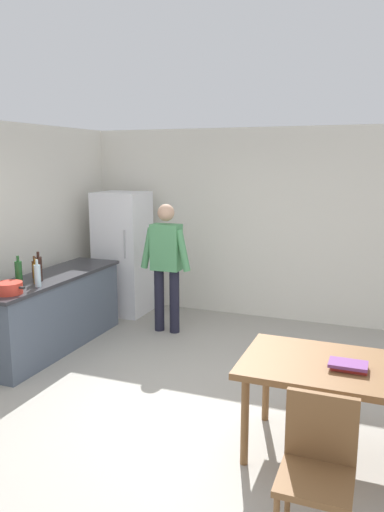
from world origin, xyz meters
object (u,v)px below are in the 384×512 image
at_px(refrigerator, 123,253).
at_px(bottle_beer_brown, 35,269).
at_px(chair, 318,462).
at_px(bottle_wine_dark, 39,269).
at_px(book_stack, 349,366).
at_px(bottle_oil_amber, 36,273).
at_px(bottle_water_clear, 38,275).
at_px(person, 166,259).
at_px(dining_table, 335,374).
at_px(bottle_wine_green, 19,273).
at_px(cooking_pot, 9,288).

distance_m(refrigerator, bottle_beer_brown, 1.77).
bearing_deg(chair, bottle_wine_dark, 139.52).
height_order(chair, book_stack, chair).
relative_size(bottle_oil_amber, bottle_water_clear, 0.93).
relative_size(bottle_beer_brown, bottle_water_clear, 0.87).
distance_m(person, bottle_beer_brown, 1.65).
distance_m(dining_table, bottle_wine_dark, 3.47).
height_order(person, bottle_wine_dark, person).
bearing_deg(refrigerator, book_stack, -39.14).
height_order(chair, bottle_beer_brown, bottle_beer_brown).
xyz_separation_m(dining_table, bottle_wine_green, (-3.39, 0.56, 0.37)).
bearing_deg(dining_table, person, 137.59).
bearing_deg(dining_table, cooking_pot, 175.18).
relative_size(dining_table, book_stack, 5.12).
height_order(person, book_stack, person).
relative_size(chair, bottle_wine_dark, 2.68).
bearing_deg(bottle_wine_dark, dining_table, -14.10).
distance_m(person, book_stack, 3.30).
bearing_deg(bottle_oil_amber, book_stack, -13.22).
bearing_deg(bottle_beer_brown, refrigerator, 83.87).
xyz_separation_m(bottle_wine_green, book_stack, (3.48, -0.62, -0.27)).
xyz_separation_m(refrigerator, chair, (3.30, -3.67, -0.37)).
xyz_separation_m(chair, bottle_wine_green, (-3.39, 1.53, 0.51)).
relative_size(person, book_stack, 6.22).
relative_size(bottle_beer_brown, book_stack, 0.95).
bearing_deg(bottle_oil_amber, bottle_beer_brown, 132.19).
relative_size(refrigerator, bottle_wine_green, 5.29).
bearing_deg(bottle_wine_dark, refrigerator, 88.71).
height_order(dining_table, bottle_oil_amber, bottle_oil_amber).
bearing_deg(bottle_oil_amber, cooking_pot, -88.51).
relative_size(bottle_wine_green, book_stack, 1.24).
height_order(dining_table, bottle_wine_dark, bottle_wine_dark).
bearing_deg(cooking_pot, refrigerator, 90.42).
distance_m(person, bottle_water_clear, 1.74).
bearing_deg(bottle_water_clear, bottle_wine_green, -160.80).
distance_m(bottle_wine_green, book_stack, 3.54).
height_order(refrigerator, chair, refrigerator).
relative_size(bottle_beer_brown, bottle_wine_green, 0.76).
xyz_separation_m(dining_table, chair, (-0.00, -0.97, -0.14)).
xyz_separation_m(cooking_pot, bottle_oil_amber, (-0.01, 0.46, 0.06)).
xyz_separation_m(bottle_wine_dark, book_stack, (3.44, -0.90, -0.27)).
relative_size(dining_table, bottle_oil_amber, 5.00).
xyz_separation_m(chair, bottle_wine_dark, (-3.34, 1.81, 0.51)).
height_order(refrigerator, bottle_water_clear, refrigerator).
xyz_separation_m(chair, cooking_pot, (-3.28, 1.25, 0.43)).
distance_m(bottle_oil_amber, bottle_water_clear, 0.15).
relative_size(refrigerator, bottle_oil_amber, 6.43).
bearing_deg(bottle_water_clear, chair, -26.53).
xyz_separation_m(person, bottle_wine_green, (-1.04, -1.59, 0.07)).
relative_size(refrigerator, bottle_beer_brown, 6.92).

